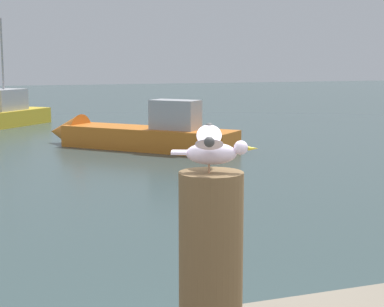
{
  "coord_description": "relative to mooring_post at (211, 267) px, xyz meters",
  "views": [
    {
      "loc": [
        -1.67,
        -3.14,
        2.53
      ],
      "look_at": [
        -0.62,
        -0.29,
        2.07
      ],
      "focal_mm": 59.06,
      "sensor_mm": 36.0,
      "label": 1
    }
  ],
  "objects": [
    {
      "name": "boat_orange",
      "position": [
        3.51,
        14.81,
        -1.18
      ],
      "size": [
        4.99,
        5.22,
        1.65
      ],
      "color": "orange",
      "rests_on": "ground_plane"
    },
    {
      "name": "seagull",
      "position": [
        0.0,
        -0.0,
        0.55
      ],
      "size": [
        0.38,
        0.57,
        0.2
      ],
      "color": "tan",
      "rests_on": "mooring_post"
    },
    {
      "name": "mooring_post",
      "position": [
        0.0,
        0.0,
        0.0
      ],
      "size": [
        0.3,
        0.3,
        0.89
      ],
      "primitive_type": "cylinder",
      "color": "brown",
      "rests_on": "harbor_quay"
    }
  ]
}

